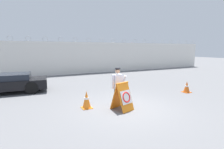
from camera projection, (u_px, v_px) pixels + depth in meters
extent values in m
plane|color=slate|center=(126.00, 107.00, 7.64)|extent=(90.00, 90.00, 0.00)
cube|color=silver|center=(69.00, 58.00, 17.30)|extent=(36.00, 0.30, 3.21)
torus|color=gray|center=(10.00, 38.00, 14.88)|extent=(0.47, 0.03, 0.47)
torus|color=gray|center=(28.00, 39.00, 15.49)|extent=(0.47, 0.03, 0.47)
torus|color=gray|center=(45.00, 39.00, 16.11)|extent=(0.47, 0.03, 0.47)
torus|color=gray|center=(61.00, 39.00, 16.72)|extent=(0.47, 0.03, 0.47)
torus|color=gray|center=(75.00, 40.00, 17.34)|extent=(0.47, 0.03, 0.47)
torus|color=gray|center=(89.00, 40.00, 17.95)|extent=(0.47, 0.03, 0.47)
torus|color=gray|center=(101.00, 40.00, 18.57)|extent=(0.47, 0.03, 0.47)
torus|color=gray|center=(113.00, 41.00, 19.18)|extent=(0.47, 0.03, 0.47)
torus|color=gray|center=(124.00, 41.00, 19.80)|extent=(0.47, 0.03, 0.47)
torus|color=gray|center=(135.00, 41.00, 20.41)|extent=(0.47, 0.03, 0.47)
torus|color=gray|center=(144.00, 41.00, 21.03)|extent=(0.47, 0.03, 0.47)
torus|color=gray|center=(154.00, 42.00, 21.64)|extent=(0.47, 0.03, 0.47)
torus|color=gray|center=(162.00, 42.00, 22.26)|extent=(0.47, 0.03, 0.47)
torus|color=gray|center=(171.00, 42.00, 22.88)|extent=(0.47, 0.03, 0.47)
torus|color=gray|center=(179.00, 42.00, 23.49)|extent=(0.47, 0.03, 0.47)
torus|color=gray|center=(186.00, 42.00, 24.11)|extent=(0.47, 0.03, 0.47)
torus|color=gray|center=(193.00, 42.00, 24.72)|extent=(0.47, 0.03, 0.47)
cube|color=orange|center=(125.00, 98.00, 7.16)|extent=(0.76, 0.60, 1.13)
cube|color=orange|center=(119.00, 96.00, 7.43)|extent=(0.76, 0.60, 1.13)
cube|color=orange|center=(122.00, 83.00, 7.21)|extent=(0.69, 0.28, 0.05)
cube|color=white|center=(126.00, 97.00, 7.13)|extent=(0.59, 0.36, 0.54)
torus|color=red|center=(126.00, 97.00, 7.12)|extent=(0.49, 0.33, 0.44)
cylinder|color=#232838|center=(116.00, 97.00, 7.75)|extent=(0.15, 0.15, 0.81)
cylinder|color=#232838|center=(119.00, 97.00, 7.86)|extent=(0.15, 0.15, 0.81)
cube|color=silver|center=(118.00, 81.00, 7.70)|extent=(0.46, 0.30, 0.62)
sphere|color=tan|center=(118.00, 71.00, 7.63)|extent=(0.22, 0.22, 0.22)
cylinder|color=silver|center=(113.00, 82.00, 7.54)|extent=(0.09, 0.09, 0.59)
cylinder|color=silver|center=(123.00, 81.00, 7.78)|extent=(0.15, 0.34, 0.57)
cylinder|color=black|center=(118.00, 69.00, 7.62)|extent=(0.23, 0.23, 0.05)
cube|color=orange|center=(186.00, 92.00, 10.28)|extent=(0.43, 0.43, 0.03)
cone|color=orange|center=(187.00, 87.00, 10.23)|extent=(0.37, 0.37, 0.63)
cylinder|color=white|center=(187.00, 86.00, 10.22)|extent=(0.18, 0.18, 0.09)
cube|color=orange|center=(87.00, 108.00, 7.55)|extent=(0.43, 0.43, 0.03)
cone|color=orange|center=(87.00, 99.00, 7.50)|extent=(0.36, 0.36, 0.72)
cylinder|color=white|center=(87.00, 98.00, 7.49)|extent=(0.18, 0.18, 0.10)
cylinder|color=black|center=(32.00, 88.00, 9.85)|extent=(0.70, 0.26, 0.69)
cylinder|color=black|center=(33.00, 83.00, 11.43)|extent=(0.70, 0.26, 0.69)
cube|color=black|center=(7.00, 84.00, 10.14)|extent=(4.52, 2.23, 0.53)
cube|color=black|center=(11.00, 77.00, 10.16)|extent=(2.24, 1.83, 0.33)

